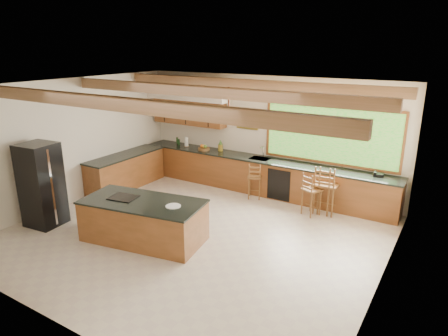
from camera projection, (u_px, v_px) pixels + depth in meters
The scene contains 9 objects.
ground at pixel (195, 234), 8.23m from camera, with size 7.20×7.20×0.00m, color beige.
room_shell at pixel (205, 122), 8.19m from camera, with size 7.27×6.54×3.02m.
counter_run at pixel (225, 174), 10.55m from camera, with size 7.12×3.10×1.24m.
island at pixel (144, 220), 7.88m from camera, with size 2.55×1.52×0.85m.
refrigerator at pixel (42, 185), 8.45m from camera, with size 0.77×0.75×1.80m.
bar_stool_a at pixel (254, 178), 9.97m from camera, with size 0.44×0.44×0.94m.
bar_stool_b at pixel (328, 186), 8.98m from camera, with size 0.42×0.42×1.16m.
bar_stool_c at pixel (311, 191), 8.96m from camera, with size 0.48×0.48×1.01m.
bar_stool_d at pixel (323, 186), 9.04m from camera, with size 0.44×0.44×1.15m.
Camera 1 is at (4.42, -6.03, 3.75)m, focal length 32.00 mm.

